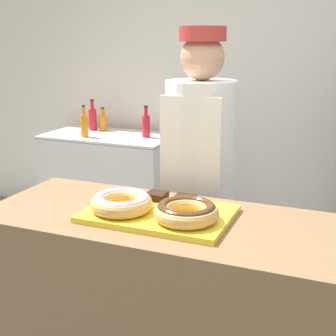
{
  "coord_description": "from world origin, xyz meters",
  "views": [
    {
      "loc": [
        0.71,
        -1.65,
        1.62
      ],
      "look_at": [
        0.0,
        0.1,
        1.11
      ],
      "focal_mm": 50.0,
      "sensor_mm": 36.0,
      "label": 1
    }
  ],
  "objects_px": {
    "brownie_back_right": "(184,199)",
    "chest_freezer": "(111,183)",
    "bottle_red_b": "(146,125)",
    "bottle_orange_b": "(84,125)",
    "donut_light_glaze": "(122,202)",
    "bottle_orange": "(103,122)",
    "donut_chocolate_glaze": "(186,211)",
    "brownie_back_left": "(157,196)",
    "serving_tray": "(159,214)",
    "bottle_red": "(93,118)",
    "baker_person": "(200,183)"
  },
  "relations": [
    {
      "from": "brownie_back_right",
      "to": "chest_freezer",
      "type": "xyz_separation_m",
      "value": [
        -1.26,
        1.6,
        -0.53
      ]
    },
    {
      "from": "chest_freezer",
      "to": "bottle_red_b",
      "type": "bearing_deg",
      "value": 3.57
    },
    {
      "from": "chest_freezer",
      "to": "bottle_orange_b",
      "type": "height_order",
      "value": "bottle_orange_b"
    },
    {
      "from": "donut_light_glaze",
      "to": "brownie_back_right",
      "type": "relative_size",
      "value": 3.0
    },
    {
      "from": "bottle_orange_b",
      "to": "bottle_orange",
      "type": "bearing_deg",
      "value": 90.17
    },
    {
      "from": "donut_chocolate_glaze",
      "to": "bottle_orange_b",
      "type": "distance_m",
      "value": 2.2
    },
    {
      "from": "donut_chocolate_glaze",
      "to": "brownie_back_left",
      "type": "distance_m",
      "value": 0.28
    },
    {
      "from": "donut_chocolate_glaze",
      "to": "chest_freezer",
      "type": "height_order",
      "value": "donut_chocolate_glaze"
    },
    {
      "from": "serving_tray",
      "to": "bottle_orange_b",
      "type": "bearing_deg",
      "value": 130.29
    },
    {
      "from": "bottle_red",
      "to": "donut_chocolate_glaze",
      "type": "bearing_deg",
      "value": -50.75
    },
    {
      "from": "serving_tray",
      "to": "bottle_red_b",
      "type": "height_order",
      "value": "bottle_red_b"
    },
    {
      "from": "bottle_orange_b",
      "to": "baker_person",
      "type": "bearing_deg",
      "value": -36.61
    },
    {
      "from": "brownie_back_left",
      "to": "brownie_back_right",
      "type": "relative_size",
      "value": 1.0
    },
    {
      "from": "donut_light_glaze",
      "to": "bottle_orange_b",
      "type": "bearing_deg",
      "value": 126.21
    },
    {
      "from": "serving_tray",
      "to": "donut_light_glaze",
      "type": "bearing_deg",
      "value": -157.77
    },
    {
      "from": "serving_tray",
      "to": "brownie_back_right",
      "type": "height_order",
      "value": "brownie_back_right"
    },
    {
      "from": "donut_light_glaze",
      "to": "brownie_back_left",
      "type": "height_order",
      "value": "donut_light_glaze"
    },
    {
      "from": "bottle_red",
      "to": "bottle_orange",
      "type": "bearing_deg",
      "value": 10.65
    },
    {
      "from": "donut_chocolate_glaze",
      "to": "chest_freezer",
      "type": "distance_m",
      "value": 2.3
    },
    {
      "from": "bottle_red_b",
      "to": "bottle_orange_b",
      "type": "bearing_deg",
      "value": -159.14
    },
    {
      "from": "serving_tray",
      "to": "chest_freezer",
      "type": "xyz_separation_m",
      "value": [
        -1.19,
        1.73,
        -0.5
      ]
    },
    {
      "from": "serving_tray",
      "to": "chest_freezer",
      "type": "height_order",
      "value": "serving_tray"
    },
    {
      "from": "brownie_back_right",
      "to": "bottle_orange",
      "type": "bearing_deg",
      "value": 128.65
    },
    {
      "from": "chest_freezer",
      "to": "donut_light_glaze",
      "type": "bearing_deg",
      "value": -59.46
    },
    {
      "from": "brownie_back_left",
      "to": "bottle_red_b",
      "type": "bearing_deg",
      "value": 116.2
    },
    {
      "from": "bottle_orange",
      "to": "brownie_back_left",
      "type": "bearing_deg",
      "value": -54.02
    },
    {
      "from": "donut_light_glaze",
      "to": "bottle_red_b",
      "type": "relative_size",
      "value": 0.99
    },
    {
      "from": "serving_tray",
      "to": "chest_freezer",
      "type": "distance_m",
      "value": 2.16
    },
    {
      "from": "brownie_back_left",
      "to": "baker_person",
      "type": "height_order",
      "value": "baker_person"
    },
    {
      "from": "baker_person",
      "to": "bottle_orange_b",
      "type": "height_order",
      "value": "baker_person"
    },
    {
      "from": "bottle_orange_b",
      "to": "bottle_red_b",
      "type": "bearing_deg",
      "value": 20.86
    },
    {
      "from": "serving_tray",
      "to": "baker_person",
      "type": "bearing_deg",
      "value": 92.2
    },
    {
      "from": "serving_tray",
      "to": "bottle_red",
      "type": "bearing_deg",
      "value": 127.49
    },
    {
      "from": "serving_tray",
      "to": "bottle_red",
      "type": "relative_size",
      "value": 2.18
    },
    {
      "from": "brownie_back_left",
      "to": "bottle_red_b",
      "type": "distance_m",
      "value": 1.81
    },
    {
      "from": "brownie_back_left",
      "to": "brownie_back_right",
      "type": "height_order",
      "value": "same"
    },
    {
      "from": "serving_tray",
      "to": "bottle_red_b",
      "type": "relative_size",
      "value": 2.29
    },
    {
      "from": "donut_chocolate_glaze",
      "to": "baker_person",
      "type": "height_order",
      "value": "baker_person"
    },
    {
      "from": "baker_person",
      "to": "bottle_red_b",
      "type": "distance_m",
      "value": 1.43
    },
    {
      "from": "baker_person",
      "to": "donut_light_glaze",
      "type": "bearing_deg",
      "value": -100.09
    },
    {
      "from": "chest_freezer",
      "to": "bottle_red",
      "type": "distance_m",
      "value": 0.59
    },
    {
      "from": "donut_chocolate_glaze",
      "to": "brownie_back_right",
      "type": "distance_m",
      "value": 0.2
    },
    {
      "from": "serving_tray",
      "to": "donut_chocolate_glaze",
      "type": "distance_m",
      "value": 0.16
    },
    {
      "from": "bottle_orange_b",
      "to": "donut_chocolate_glaze",
      "type": "bearing_deg",
      "value": -47.89
    },
    {
      "from": "baker_person",
      "to": "bottle_red_b",
      "type": "bearing_deg",
      "value": 126.1
    },
    {
      "from": "serving_tray",
      "to": "bottle_red_b",
      "type": "xyz_separation_m",
      "value": [
        -0.86,
        1.75,
        0.02
      ]
    },
    {
      "from": "bottle_red_b",
      "to": "bottle_orange",
      "type": "bearing_deg",
      "value": 165.1
    },
    {
      "from": "donut_light_glaze",
      "to": "chest_freezer",
      "type": "height_order",
      "value": "donut_light_glaze"
    },
    {
      "from": "donut_light_glaze",
      "to": "brownie_back_right",
      "type": "xyz_separation_m",
      "value": [
        0.2,
        0.19,
        -0.02
      ]
    },
    {
      "from": "bottle_orange_b",
      "to": "brownie_back_left",
      "type": "bearing_deg",
      "value": -48.71
    }
  ]
}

